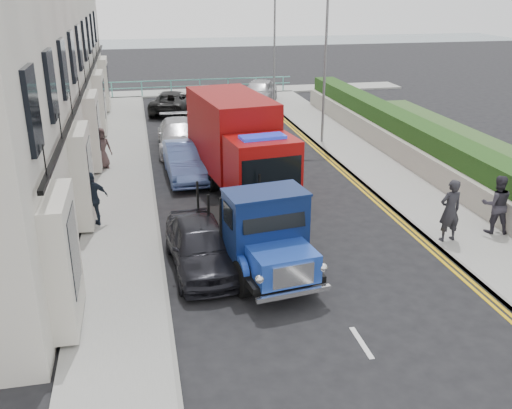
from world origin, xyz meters
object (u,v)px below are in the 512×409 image
object	(u,v)px
lamp_mid	(323,60)
parked_car_front	(200,245)
bedford_lorry	(263,237)
lamp_far	(273,40)
red_lorry	(237,142)
pedestrian_east_near	(450,210)

from	to	relation	value
lamp_mid	parked_car_front	distance (m)	14.19
bedford_lorry	lamp_mid	bearing A→B (deg)	57.56
lamp_far	bedford_lorry	world-z (taller)	lamp_far
parked_car_front	lamp_far	bearing A→B (deg)	68.56
lamp_mid	red_lorry	distance (m)	7.91
lamp_mid	parked_car_front	world-z (taller)	lamp_mid
lamp_mid	bedford_lorry	bearing A→B (deg)	-114.14
lamp_far	pedestrian_east_near	xyz separation A→B (m)	(0.22, -21.73, -2.92)
parked_car_front	pedestrian_east_near	bearing A→B (deg)	-2.73
pedestrian_east_near	lamp_far	bearing A→B (deg)	-95.03
bedford_lorry	parked_car_front	bearing A→B (deg)	146.96
red_lorry	parked_car_front	world-z (taller)	red_lorry
bedford_lorry	parked_car_front	distance (m)	1.79
pedestrian_east_near	red_lorry	bearing A→B (deg)	-54.44
red_lorry	parked_car_front	size ratio (longest dim) A/B	1.69
red_lorry	lamp_mid	bearing A→B (deg)	40.45
bedford_lorry	lamp_far	bearing A→B (deg)	67.71
bedford_lorry	pedestrian_east_near	world-z (taller)	bedford_lorry
lamp_far	pedestrian_east_near	bearing A→B (deg)	-89.41
red_lorry	bedford_lorry	bearing A→B (deg)	-102.42
lamp_mid	red_lorry	xyz separation A→B (m)	(-5.06, -5.68, -2.15)
bedford_lorry	parked_car_front	xyz separation A→B (m)	(-1.58, 0.73, -0.41)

